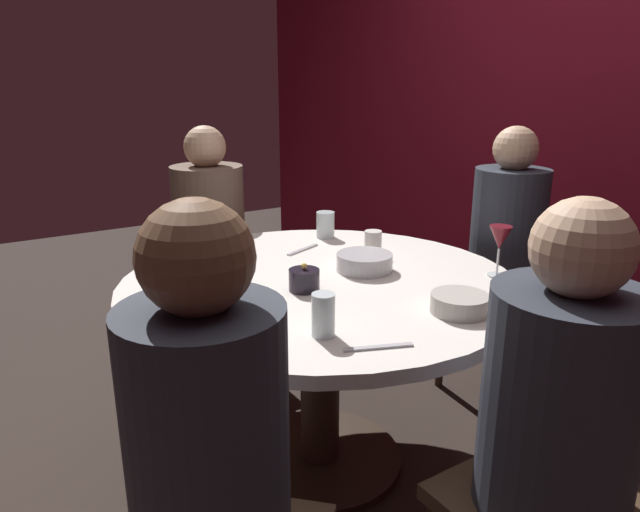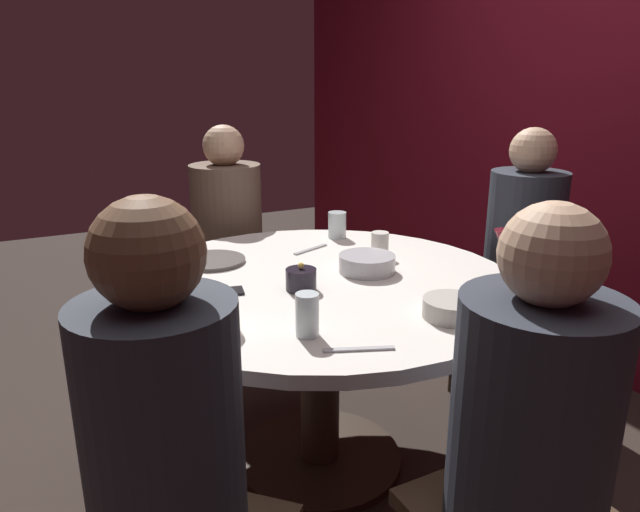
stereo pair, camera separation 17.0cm
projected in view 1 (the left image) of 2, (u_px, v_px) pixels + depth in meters
The scene contains 20 objects.
ground_plane at pixel (320, 461), 2.15m from camera, with size 8.00×8.00×0.00m, color #2D231E.
back_wall at pixel (612, 94), 2.58m from camera, with size 6.00×0.10×2.60m, color maroon.
dining_table at pixel (320, 319), 1.98m from camera, with size 1.33×1.33×0.72m.
seated_diner_left at pixel (209, 222), 2.71m from camera, with size 0.40×0.40×1.17m.
seated_diner_back at pixel (507, 237), 2.42m from camera, with size 0.40×0.40×1.19m.
seated_diner_right at pixel (561, 404), 1.20m from camera, with size 0.40×0.40×1.15m.
seated_diner_front_right at pixel (208, 446), 1.04m from camera, with size 0.57×0.57×1.18m.
candle_holder at pixel (304, 280), 1.82m from camera, with size 0.10×0.10×0.09m.
wine_glass at pixel (500, 240), 1.92m from camera, with size 0.08×0.08×0.18m.
dinner_plate at pixel (206, 264), 2.07m from camera, with size 0.24×0.24×0.01m, color #4C4742.
cell_phone at pixel (224, 295), 1.77m from camera, with size 0.07×0.14×0.01m, color black.
bowl_serving_large at pixel (364, 262), 2.01m from camera, with size 0.20×0.20×0.06m, color #B7B7BC.
bowl_salad_center at pixel (226, 326), 1.49m from camera, with size 0.14×0.14×0.06m, color silver.
bowl_small_white at pixel (460, 303), 1.65m from camera, with size 0.17×0.17×0.05m, color #B2ADA3.
cup_near_candle at pixel (323, 315), 1.49m from camera, with size 0.06×0.06×0.12m, color silver.
cup_by_left_diner at pixel (325, 225), 2.43m from camera, with size 0.08×0.08×0.11m, color silver.
cup_by_right_diner at pixel (373, 243), 2.18m from camera, with size 0.07×0.07×0.10m, color silver.
cup_center_front at pixel (162, 274), 1.81m from camera, with size 0.06×0.06×0.11m, color beige.
fork_near_plate at pixel (303, 250), 2.26m from camera, with size 0.02×0.18×0.01m, color #B7B7BC.
knife_near_plate at pixel (378, 347), 1.43m from camera, with size 0.02×0.18×0.01m, color #B7B7BC.
Camera 1 is at (1.54, -0.99, 1.36)m, focal length 32.32 mm.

